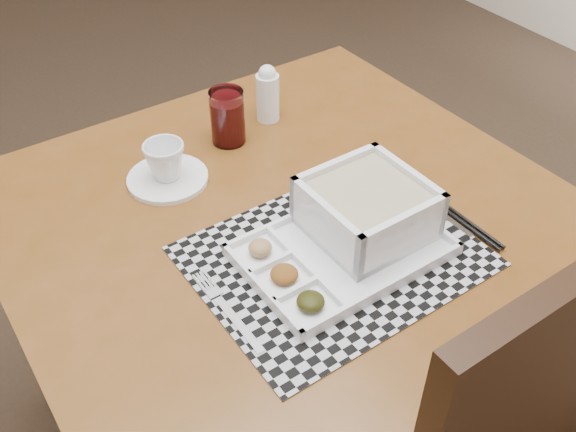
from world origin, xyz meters
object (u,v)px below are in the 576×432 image
object	(u,v)px
serving_tray	(359,221)
juice_glass	(228,119)
cup	(165,161)
creamer_bottle	(268,94)
dining_table	(293,247)

from	to	relation	value
serving_tray	juice_glass	xyz separation A→B (m)	(-0.04, 0.37, 0.01)
cup	juice_glass	xyz separation A→B (m)	(0.16, 0.06, 0.01)
serving_tray	cup	world-z (taller)	serving_tray
serving_tray	juice_glass	size ratio (longest dim) A/B	2.94
cup	creamer_bottle	size ratio (longest dim) A/B	0.61
dining_table	cup	world-z (taller)	cup
serving_tray	juice_glass	world-z (taller)	juice_glass
cup	serving_tray	bearing A→B (deg)	-43.59
dining_table	juice_glass	distance (m)	0.30
serving_tray	cup	size ratio (longest dim) A/B	4.32
cup	juice_glass	world-z (taller)	juice_glass
dining_table	serving_tray	bearing A→B (deg)	-61.71
creamer_bottle	dining_table	bearing A→B (deg)	-113.62
cup	creamer_bottle	xyz separation A→B (m)	(0.27, 0.08, 0.01)
juice_glass	creamer_bottle	size ratio (longest dim) A/B	0.90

